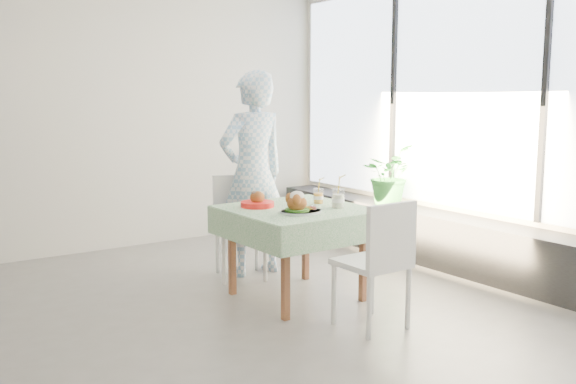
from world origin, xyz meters
TOP-DOWN VIEW (x-y plane):
  - floor at (0.00, 0.00)m, footprint 6.00×6.00m
  - wall_back at (0.00, 2.50)m, footprint 6.00×0.02m
  - wall_front at (0.00, -2.50)m, footprint 6.00×0.02m
  - wall_right at (3.00, 0.00)m, footprint 0.02×5.00m
  - window_pane at (2.97, 0.00)m, footprint 0.01×4.80m
  - window_ledge at (2.80, 0.00)m, footprint 0.40×4.80m
  - cafe_table at (1.05, -0.01)m, footprint 1.06×1.06m
  - chair_far at (0.99, 0.78)m, footprint 0.55×0.55m
  - chair_near at (1.11, -0.86)m, footprint 0.44×0.44m
  - diner at (1.14, 0.82)m, footprint 0.69×0.46m
  - main_dish at (0.93, -0.21)m, footprint 0.34×0.34m
  - juice_cup_orange at (1.33, 0.07)m, footprint 0.09×0.09m
  - juice_cup_lemonade at (1.33, -0.18)m, footprint 0.11×0.11m
  - second_dish at (0.82, 0.22)m, footprint 0.27×0.27m
  - potted_plant at (2.76, 0.75)m, footprint 0.75×0.74m

SIDE VIEW (x-z plane):
  - floor at x=0.00m, z-range 0.00..0.00m
  - window_ledge at x=2.80m, z-range 0.00..0.50m
  - chair_far at x=0.99m, z-range -0.17..0.74m
  - chair_near at x=1.11m, z-range -0.18..0.74m
  - cafe_table at x=1.05m, z-range 0.09..0.83m
  - second_dish at x=0.82m, z-range 0.72..0.84m
  - juice_cup_orange at x=1.33m, z-range 0.68..0.92m
  - main_dish at x=0.93m, z-range 0.71..0.89m
  - juice_cup_lemonade at x=1.33m, z-range 0.66..0.96m
  - potted_plant at x=2.76m, z-range 0.50..1.13m
  - diner at x=1.14m, z-range 0.00..1.86m
  - wall_back at x=0.00m, z-range 0.00..2.80m
  - wall_front at x=0.00m, z-range 0.00..2.80m
  - wall_right at x=3.00m, z-range 0.00..2.80m
  - window_pane at x=2.97m, z-range 0.56..2.74m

